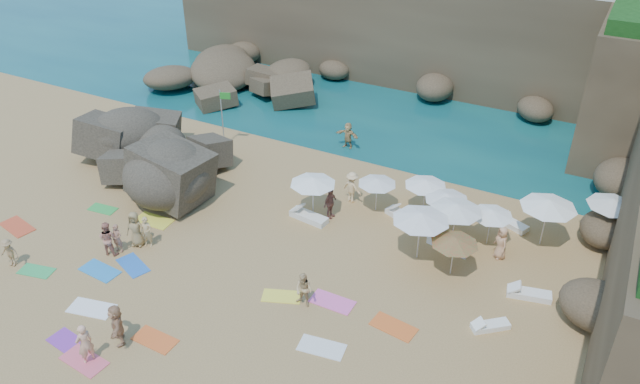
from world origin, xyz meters
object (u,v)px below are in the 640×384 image
at_px(person_stand_1, 107,238).
at_px(person_stand_5, 348,135).
at_px(lounger_0, 449,245).
at_px(person_stand_4, 501,243).
at_px(person_stand_2, 352,187).
at_px(rock_outcrop, 151,165).
at_px(parasol_0, 377,181).
at_px(flag_pole, 223,111).
at_px(person_stand_3, 330,203).
at_px(person_stand_6, 85,344).
at_px(parasol_2, 426,183).
at_px(parasol_1, 447,197).
at_px(person_stand_0, 147,232).

bearing_deg(person_stand_1, person_stand_5, -123.38).
height_order(lounger_0, person_stand_4, person_stand_4).
distance_m(person_stand_2, person_stand_4, 8.17).
distance_m(rock_outcrop, parasol_0, 13.65).
height_order(flag_pole, person_stand_3, flag_pole).
xyz_separation_m(parasol_0, person_stand_2, (-1.44, 0.16, -0.85)).
distance_m(person_stand_3, person_stand_6, 13.36).
xyz_separation_m(parasol_0, parasol_2, (2.28, 0.79, 0.13)).
distance_m(rock_outcrop, parasol_1, 17.23).
relative_size(person_stand_2, person_stand_3, 1.04).
xyz_separation_m(rock_outcrop, person_stand_4, (20.06, 0.69, 0.83)).
distance_m(lounger_0, person_stand_5, 11.09).
bearing_deg(person_stand_2, person_stand_0, 63.26).
bearing_deg(parasol_0, flag_pole, 167.92).
bearing_deg(parasol_0, lounger_0, -17.84).
xyz_separation_m(flag_pole, person_stand_5, (6.75, 3.22, -1.50)).
height_order(parasol_0, person_stand_5, parasol_0).
distance_m(parasol_1, person_stand_5, 9.67).
height_order(parasol_1, parasol_2, parasol_1).
bearing_deg(person_stand_3, person_stand_1, 143.36).
bearing_deg(person_stand_1, person_stand_0, -146.57).
distance_m(rock_outcrop, person_stand_3, 11.65).
xyz_separation_m(flag_pole, lounger_0, (15.34, -3.75, -2.16)).
bearing_deg(person_stand_6, parasol_0, 172.34).
bearing_deg(lounger_0, person_stand_5, 152.48).
relative_size(person_stand_1, person_stand_5, 1.06).
height_order(rock_outcrop, parasol_2, parasol_2).
bearing_deg(person_stand_4, person_stand_0, -109.16).
bearing_deg(person_stand_1, lounger_0, -164.38).
distance_m(flag_pole, parasol_1, 14.78).
distance_m(person_stand_2, person_stand_5, 6.07).
height_order(flag_pole, parasol_1, flag_pole).
relative_size(rock_outcrop, lounger_0, 3.87).
relative_size(parasol_1, person_stand_2, 1.24).
relative_size(parasol_1, person_stand_5, 1.31).
relative_size(flag_pole, person_stand_5, 2.22).
bearing_deg(parasol_0, parasol_1, 0.05).
bearing_deg(person_stand_3, person_stand_6, 173.28).
bearing_deg(person_stand_6, rock_outcrop, -135.05).
bearing_deg(person_stand_2, parasol_0, -172.14).
bearing_deg(person_stand_5, person_stand_4, -26.01).
relative_size(person_stand_4, person_stand_6, 0.92).
bearing_deg(parasol_2, person_stand_3, -148.73).
bearing_deg(person_stand_5, person_stand_3, -66.30).
relative_size(flag_pole, person_stand_0, 2.26).
distance_m(lounger_0, person_stand_4, 2.39).
bearing_deg(parasol_1, person_stand_1, -145.45).
height_order(lounger_0, person_stand_2, person_stand_2).
bearing_deg(rock_outcrop, person_stand_4, 1.97).
xyz_separation_m(parasol_1, person_stand_1, (-13.22, -9.11, -1.00)).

